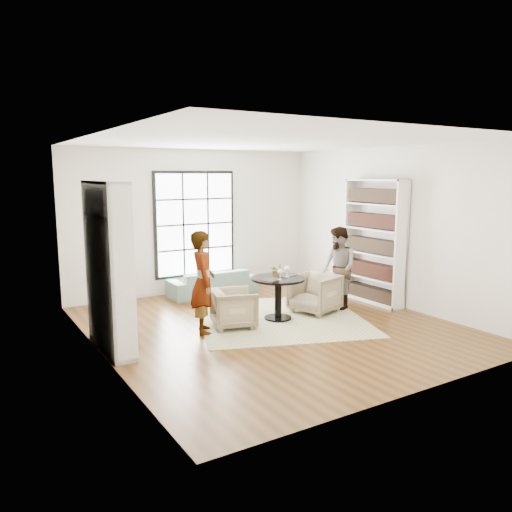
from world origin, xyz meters
TOP-DOWN VIEW (x-y plane):
  - ground at (0.00, 0.00)m, footprint 6.00×6.00m
  - room_shell at (0.00, 0.54)m, footprint 6.00×6.01m
  - rug at (0.37, 0.30)m, footprint 3.58×3.58m
  - pedestal_table at (0.31, 0.28)m, footprint 0.93×0.93m
  - sofa at (0.12, 2.45)m, footprint 1.83×0.75m
  - armchair_left at (-0.55, 0.30)m, footprint 0.86×0.84m
  - armchair_right at (1.13, 0.31)m, footprint 0.95×0.94m
  - person_left at (-1.10, 0.30)m, footprint 0.57×0.69m
  - person_right at (1.68, 0.31)m, footprint 0.71×0.84m
  - placemat_left at (0.12, 0.20)m, footprint 0.40×0.35m
  - placemat_right at (0.52, 0.35)m, footprint 0.40×0.35m
  - cutlery_left at (0.12, 0.20)m, footprint 0.20×0.25m
  - cutlery_right at (0.52, 0.35)m, footprint 0.20×0.25m
  - wine_glass_left at (0.22, 0.09)m, footprint 0.08×0.08m
  - wine_glass_right at (0.45, 0.22)m, footprint 0.09×0.09m
  - flower_centerpiece at (0.30, 0.34)m, footprint 0.23×0.21m

SIDE VIEW (x-z plane):
  - ground at x=0.00m, z-range 0.00..0.00m
  - rug at x=0.37m, z-range 0.00..0.01m
  - sofa at x=0.12m, z-range 0.00..0.53m
  - armchair_left at x=-0.55m, z-range 0.00..0.63m
  - armchair_right at x=1.13m, z-range 0.00..0.70m
  - pedestal_table at x=0.31m, z-range 0.17..0.91m
  - placemat_left at x=0.12m, z-range 0.74..0.75m
  - placemat_right at x=0.52m, z-range 0.74..0.75m
  - cutlery_left at x=0.12m, z-range 0.75..0.75m
  - cutlery_right at x=0.52m, z-range 0.75..0.75m
  - person_right at x=1.68m, z-range 0.00..1.53m
  - person_left at x=-1.10m, z-range 0.00..1.63m
  - flower_centerpiece at x=0.30m, z-range 0.74..0.96m
  - wine_glass_left at x=0.22m, z-range 0.78..0.96m
  - wine_glass_right at x=0.45m, z-range 0.78..0.98m
  - room_shell at x=0.00m, z-range -1.74..4.26m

